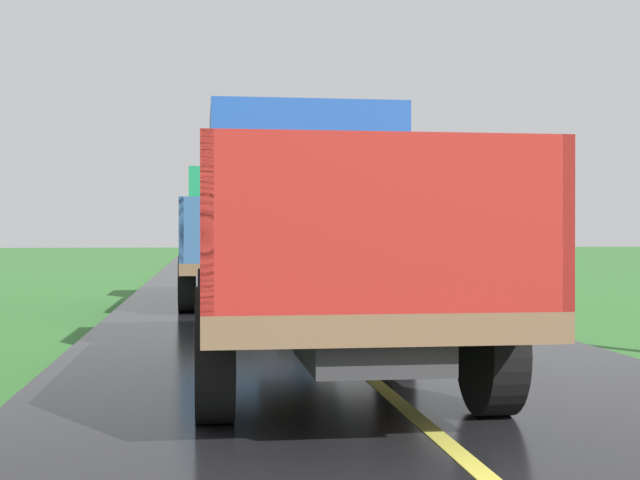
# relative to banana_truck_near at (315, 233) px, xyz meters

# --- Properties ---
(banana_truck_near) EXTENTS (2.38, 5.82, 2.80)m
(banana_truck_near) POSITION_rel_banana_truck_near_xyz_m (0.00, 0.00, 0.00)
(banana_truck_near) COLOR #2D2D30
(banana_truck_near) RESTS_ON road_surface
(banana_truck_far) EXTENTS (2.38, 5.82, 2.80)m
(banana_truck_far) POSITION_rel_banana_truck_near_xyz_m (-0.38, 9.36, -0.01)
(banana_truck_far) COLOR #2D2D30
(banana_truck_far) RESTS_ON road_surface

